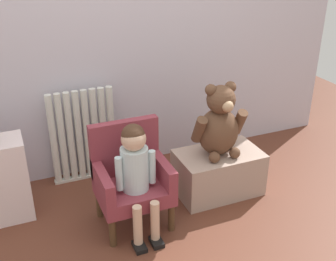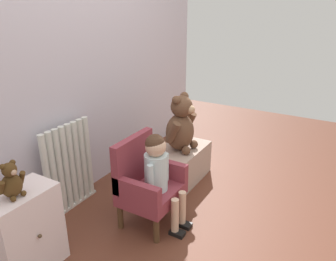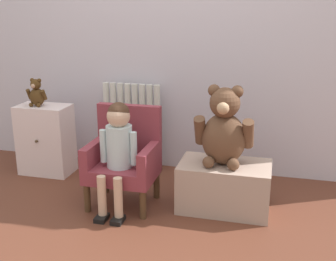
{
  "view_description": "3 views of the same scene",
  "coord_description": "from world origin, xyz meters",
  "px_view_note": "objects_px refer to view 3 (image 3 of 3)",
  "views": [
    {
      "loc": [
        -0.81,
        -1.75,
        1.76
      ],
      "look_at": [
        0.11,
        0.45,
        0.6
      ],
      "focal_mm": 45.0,
      "sensor_mm": 36.0,
      "label": 1
    },
    {
      "loc": [
        -1.92,
        -0.78,
        1.59
      ],
      "look_at": [
        0.24,
        0.48,
        0.6
      ],
      "focal_mm": 35.0,
      "sensor_mm": 36.0,
      "label": 2
    },
    {
      "loc": [
        0.81,
        -2.09,
        1.31
      ],
      "look_at": [
        0.16,
        0.43,
        0.54
      ],
      "focal_mm": 45.0,
      "sensor_mm": 36.0,
      "label": 3
    }
  ],
  "objects_px": {
    "child_armchair": "(124,157)",
    "small_teddy_bear": "(37,94)",
    "radiator": "(132,127)",
    "small_dresser": "(46,139)",
    "low_bench": "(224,186)",
    "large_teddy_bear": "(224,130)",
    "child_figure": "(118,142)"
  },
  "relations": [
    {
      "from": "child_figure",
      "to": "low_bench",
      "type": "height_order",
      "value": "child_figure"
    },
    {
      "from": "child_armchair",
      "to": "small_teddy_bear",
      "type": "relative_size",
      "value": 3.06
    },
    {
      "from": "small_dresser",
      "to": "large_teddy_bear",
      "type": "xyz_separation_m",
      "value": [
        1.46,
        -0.29,
        0.27
      ]
    },
    {
      "from": "child_armchair",
      "to": "large_teddy_bear",
      "type": "xyz_separation_m",
      "value": [
        0.66,
        0.06,
        0.22
      ]
    },
    {
      "from": "radiator",
      "to": "small_teddy_bear",
      "type": "bearing_deg",
      "value": -156.18
    },
    {
      "from": "child_figure",
      "to": "low_bench",
      "type": "xyz_separation_m",
      "value": [
        0.68,
        0.18,
        -0.31
      ]
    },
    {
      "from": "low_bench",
      "to": "small_teddy_bear",
      "type": "bearing_deg",
      "value": 170.03
    },
    {
      "from": "child_figure",
      "to": "large_teddy_bear",
      "type": "relative_size",
      "value": 1.39
    },
    {
      "from": "small_dresser",
      "to": "child_figure",
      "type": "height_order",
      "value": "child_figure"
    },
    {
      "from": "low_bench",
      "to": "small_dresser",
      "type": "bearing_deg",
      "value": 169.1
    },
    {
      "from": "child_armchair",
      "to": "low_bench",
      "type": "height_order",
      "value": "child_armchair"
    },
    {
      "from": "small_dresser",
      "to": "small_teddy_bear",
      "type": "relative_size",
      "value": 2.57
    },
    {
      "from": "small_teddy_bear",
      "to": "child_figure",
      "type": "bearing_deg",
      "value": -27.86
    },
    {
      "from": "large_teddy_bear",
      "to": "small_teddy_bear",
      "type": "relative_size",
      "value": 2.4
    },
    {
      "from": "small_dresser",
      "to": "child_armchair",
      "type": "relative_size",
      "value": 0.84
    },
    {
      "from": "low_bench",
      "to": "large_teddy_bear",
      "type": "relative_size",
      "value": 1.14
    },
    {
      "from": "small_dresser",
      "to": "large_teddy_bear",
      "type": "distance_m",
      "value": 1.51
    },
    {
      "from": "child_figure",
      "to": "radiator",
      "type": "bearing_deg",
      "value": 102.56
    },
    {
      "from": "radiator",
      "to": "child_figure",
      "type": "height_order",
      "value": "child_figure"
    },
    {
      "from": "child_figure",
      "to": "small_teddy_bear",
      "type": "distance_m",
      "value": 0.96
    },
    {
      "from": "large_teddy_bear",
      "to": "low_bench",
      "type": "bearing_deg",
      "value": 7.51
    },
    {
      "from": "low_bench",
      "to": "radiator",
      "type": "bearing_deg",
      "value": 146.19
    },
    {
      "from": "radiator",
      "to": "child_figure",
      "type": "bearing_deg",
      "value": -77.44
    },
    {
      "from": "low_bench",
      "to": "child_armchair",
      "type": "bearing_deg",
      "value": -174.37
    },
    {
      "from": "radiator",
      "to": "small_teddy_bear",
      "type": "xyz_separation_m",
      "value": [
        -0.67,
        -0.3,
        0.3
      ]
    },
    {
      "from": "low_bench",
      "to": "small_teddy_bear",
      "type": "height_order",
      "value": "small_teddy_bear"
    },
    {
      "from": "radiator",
      "to": "small_dresser",
      "type": "relative_size",
      "value": 1.28
    },
    {
      "from": "radiator",
      "to": "child_armchair",
      "type": "distance_m",
      "value": 0.65
    },
    {
      "from": "radiator",
      "to": "child_figure",
      "type": "relative_size",
      "value": 0.98
    },
    {
      "from": "radiator",
      "to": "child_armchair",
      "type": "xyz_separation_m",
      "value": [
        0.16,
        -0.63,
        -0.03
      ]
    },
    {
      "from": "radiator",
      "to": "child_figure",
      "type": "distance_m",
      "value": 0.77
    },
    {
      "from": "small_dresser",
      "to": "large_teddy_bear",
      "type": "bearing_deg",
      "value": -11.11
    }
  ]
}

